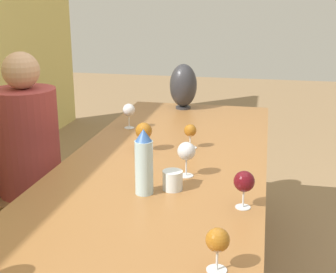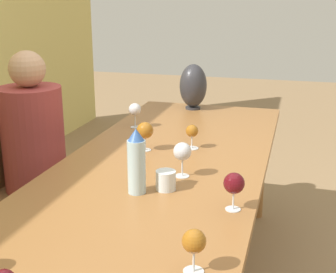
{
  "view_description": "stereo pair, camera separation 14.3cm",
  "coord_description": "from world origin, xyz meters",
  "px_view_note": "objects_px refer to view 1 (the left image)",
  "views": [
    {
      "loc": [
        -1.88,
        -0.44,
        1.51
      ],
      "look_at": [
        0.21,
        0.0,
        0.87
      ],
      "focal_mm": 50.0,
      "sensor_mm": 36.0,
      "label": 1
    },
    {
      "loc": [
        -1.84,
        -0.58,
        1.51
      ],
      "look_at": [
        0.21,
        0.0,
        0.87
      ],
      "focal_mm": 50.0,
      "sensor_mm": 36.0,
      "label": 2
    }
  ],
  "objects_px": {
    "wine_glass_0": "(186,152)",
    "wine_glass_5": "(144,131)",
    "wine_glass_4": "(244,182)",
    "person_far": "(31,159)",
    "water_bottle": "(143,163)",
    "wine_glass_1": "(218,241)",
    "water_tumbler": "(173,180)",
    "vase": "(183,86)",
    "chair_far": "(18,180)",
    "wine_glass_2": "(190,131)",
    "wine_glass_7": "(129,110)"
  },
  "relations": [
    {
      "from": "wine_glass_4",
      "to": "chair_far",
      "type": "xyz_separation_m",
      "value": [
        0.58,
        1.25,
        -0.33
      ]
    },
    {
      "from": "wine_glass_0",
      "to": "wine_glass_5",
      "type": "xyz_separation_m",
      "value": [
        0.29,
        0.26,
        -0.01
      ]
    },
    {
      "from": "vase",
      "to": "wine_glass_4",
      "type": "distance_m",
      "value": 1.57
    },
    {
      "from": "vase",
      "to": "wine_glass_1",
      "type": "xyz_separation_m",
      "value": [
        -1.92,
        -0.44,
        -0.06
      ]
    },
    {
      "from": "wine_glass_2",
      "to": "chair_far",
      "type": "bearing_deg",
      "value": 94.35
    },
    {
      "from": "water_bottle",
      "to": "wine_glass_5",
      "type": "xyz_separation_m",
      "value": [
        0.51,
        0.13,
        -0.03
      ]
    },
    {
      "from": "wine_glass_5",
      "to": "person_far",
      "type": "distance_m",
      "value": 0.66
    },
    {
      "from": "wine_glass_1",
      "to": "wine_glass_2",
      "type": "height_order",
      "value": "wine_glass_1"
    },
    {
      "from": "person_far",
      "to": "chair_far",
      "type": "bearing_deg",
      "value": 90.0
    },
    {
      "from": "wine_glass_5",
      "to": "wine_glass_2",
      "type": "bearing_deg",
      "value": -67.15
    },
    {
      "from": "wine_glass_0",
      "to": "water_tumbler",
      "type": "bearing_deg",
      "value": 169.67
    },
    {
      "from": "water_bottle",
      "to": "vase",
      "type": "height_order",
      "value": "vase"
    },
    {
      "from": "chair_far",
      "to": "wine_glass_4",
      "type": "bearing_deg",
      "value": -114.82
    },
    {
      "from": "wine_glass_0",
      "to": "person_far",
      "type": "bearing_deg",
      "value": 70.87
    },
    {
      "from": "water_bottle",
      "to": "person_far",
      "type": "height_order",
      "value": "person_far"
    },
    {
      "from": "chair_far",
      "to": "water_tumbler",
      "type": "bearing_deg",
      "value": -115.89
    },
    {
      "from": "wine_glass_5",
      "to": "wine_glass_7",
      "type": "bearing_deg",
      "value": 26.38
    },
    {
      "from": "wine_glass_7",
      "to": "person_far",
      "type": "xyz_separation_m",
      "value": [
        -0.37,
        0.44,
        -0.2
      ]
    },
    {
      "from": "wine_glass_4",
      "to": "wine_glass_5",
      "type": "height_order",
      "value": "wine_glass_5"
    },
    {
      "from": "vase",
      "to": "chair_far",
      "type": "relative_size",
      "value": 0.3
    },
    {
      "from": "wine_glass_1",
      "to": "wine_glass_0",
      "type": "bearing_deg",
      "value": 16.7
    },
    {
      "from": "water_bottle",
      "to": "wine_glass_0",
      "type": "distance_m",
      "value": 0.25
    },
    {
      "from": "wine_glass_0",
      "to": "vase",
      "type": "bearing_deg",
      "value": 10.81
    },
    {
      "from": "water_tumbler",
      "to": "wine_glass_4",
      "type": "relative_size",
      "value": 0.57
    },
    {
      "from": "wine_glass_2",
      "to": "person_far",
      "type": "height_order",
      "value": "person_far"
    },
    {
      "from": "wine_glass_4",
      "to": "wine_glass_7",
      "type": "height_order",
      "value": "wine_glass_7"
    },
    {
      "from": "water_tumbler",
      "to": "wine_glass_2",
      "type": "distance_m",
      "value": 0.54
    },
    {
      "from": "water_bottle",
      "to": "chair_far",
      "type": "relative_size",
      "value": 0.26
    },
    {
      "from": "wine_glass_7",
      "to": "wine_glass_0",
      "type": "bearing_deg",
      "value": -146.06
    },
    {
      "from": "wine_glass_5",
      "to": "person_far",
      "type": "height_order",
      "value": "person_far"
    },
    {
      "from": "wine_glass_2",
      "to": "wine_glass_7",
      "type": "height_order",
      "value": "wine_glass_7"
    },
    {
      "from": "wine_glass_1",
      "to": "wine_glass_5",
      "type": "xyz_separation_m",
      "value": [
        0.98,
        0.47,
        0.01
      ]
    },
    {
      "from": "water_tumbler",
      "to": "water_bottle",
      "type": "bearing_deg",
      "value": 119.46
    },
    {
      "from": "wine_glass_4",
      "to": "person_far",
      "type": "relative_size",
      "value": 0.11
    },
    {
      "from": "water_bottle",
      "to": "wine_glass_1",
      "type": "bearing_deg",
      "value": -144.61
    },
    {
      "from": "water_bottle",
      "to": "wine_glass_7",
      "type": "xyz_separation_m",
      "value": [
        0.89,
        0.32,
        -0.02
      ]
    },
    {
      "from": "water_bottle",
      "to": "wine_glass_1",
      "type": "relative_size",
      "value": 1.99
    },
    {
      "from": "vase",
      "to": "wine_glass_4",
      "type": "bearing_deg",
      "value": -161.77
    },
    {
      "from": "water_tumbler",
      "to": "wine_glass_2",
      "type": "xyz_separation_m",
      "value": [
        0.54,
        0.02,
        0.05
      ]
    },
    {
      "from": "water_tumbler",
      "to": "wine_glass_2",
      "type": "height_order",
      "value": "wine_glass_2"
    },
    {
      "from": "wine_glass_5",
      "to": "wine_glass_1",
      "type": "bearing_deg",
      "value": -154.38
    },
    {
      "from": "wine_glass_0",
      "to": "wine_glass_5",
      "type": "bearing_deg",
      "value": 42.2
    },
    {
      "from": "water_tumbler",
      "to": "wine_glass_5",
      "type": "relative_size",
      "value": 0.56
    },
    {
      "from": "wine_glass_1",
      "to": "wine_glass_2",
      "type": "distance_m",
      "value": 1.11
    },
    {
      "from": "vase",
      "to": "water_bottle",
      "type": "bearing_deg",
      "value": -175.97
    },
    {
      "from": "water_bottle",
      "to": "person_far",
      "type": "distance_m",
      "value": 0.96
    },
    {
      "from": "water_bottle",
      "to": "wine_glass_0",
      "type": "height_order",
      "value": "water_bottle"
    },
    {
      "from": "water_bottle",
      "to": "wine_glass_1",
      "type": "height_order",
      "value": "water_bottle"
    },
    {
      "from": "person_far",
      "to": "wine_glass_2",
      "type": "bearing_deg",
      "value": -85.18
    },
    {
      "from": "wine_glass_1",
      "to": "chair_far",
      "type": "xyz_separation_m",
      "value": [
        1.0,
        1.2,
        -0.32
      ]
    }
  ]
}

